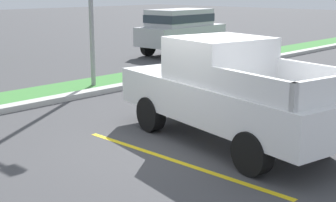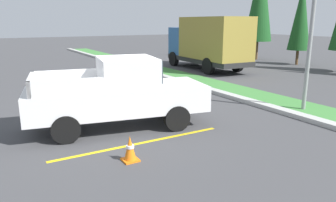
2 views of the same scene
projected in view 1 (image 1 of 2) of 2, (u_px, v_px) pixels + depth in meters
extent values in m
plane|color=#424244|center=(184.00, 144.00, 9.60)|extent=(120.00, 120.00, 0.00)
cube|color=yellow|center=(176.00, 161.00, 8.66)|extent=(0.12, 4.80, 0.01)
cube|color=yellow|center=(269.00, 126.00, 10.85)|extent=(0.12, 4.80, 0.01)
cube|color=#B2B2AD|center=(45.00, 101.00, 12.94)|extent=(56.00, 0.40, 0.15)
cube|color=#42843D|center=(24.00, 97.00, 13.68)|extent=(56.00, 1.80, 0.06)
cylinder|color=black|center=(151.00, 114.00, 10.43)|extent=(0.43, 0.80, 0.76)
cylinder|color=black|center=(211.00, 103.00, 11.38)|extent=(0.43, 0.80, 0.76)
cylinder|color=black|center=(252.00, 153.00, 7.96)|extent=(0.43, 0.80, 0.76)
cylinder|color=black|center=(318.00, 136.00, 8.90)|extent=(0.43, 0.80, 0.76)
cube|color=white|center=(229.00, 100.00, 9.55)|extent=(2.91, 5.48, 0.76)
cube|color=white|center=(220.00, 58.00, 9.61)|extent=(2.05, 1.92, 0.84)
cube|color=#2D3842|center=(195.00, 51.00, 10.25)|extent=(1.60, 0.38, 0.63)
cube|color=white|center=(251.00, 87.00, 7.78)|extent=(0.48, 1.88, 0.44)
cube|color=white|center=(318.00, 76.00, 8.73)|extent=(0.48, 1.88, 0.44)
cube|color=white|center=(330.00, 90.00, 7.54)|extent=(1.78, 0.46, 0.44)
cube|color=silver|center=(158.00, 90.00, 11.65)|extent=(1.80, 0.52, 0.28)
cylinder|color=black|center=(186.00, 42.00, 24.15)|extent=(0.81, 0.30, 0.80)
cylinder|color=black|center=(214.00, 45.00, 23.08)|extent=(0.81, 0.30, 0.80)
cylinder|color=black|center=(148.00, 47.00, 22.08)|extent=(0.81, 0.30, 0.80)
cylinder|color=black|center=(177.00, 50.00, 21.01)|extent=(0.81, 0.30, 0.80)
cube|color=#B2B2B7|center=(182.00, 35.00, 22.46)|extent=(4.69, 2.09, 0.84)
cube|color=#B2B2B7|center=(180.00, 18.00, 22.17)|extent=(3.19, 1.85, 0.76)
cube|color=#2D3842|center=(180.00, 18.00, 22.17)|extent=(3.23, 1.89, 0.36)
cube|color=orange|center=(316.00, 124.00, 10.99)|extent=(0.36, 0.36, 0.04)
cone|color=orange|center=(317.00, 111.00, 10.92)|extent=(0.28, 0.28, 0.56)
cylinder|color=white|center=(317.00, 110.00, 10.91)|extent=(0.19, 0.19, 0.07)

